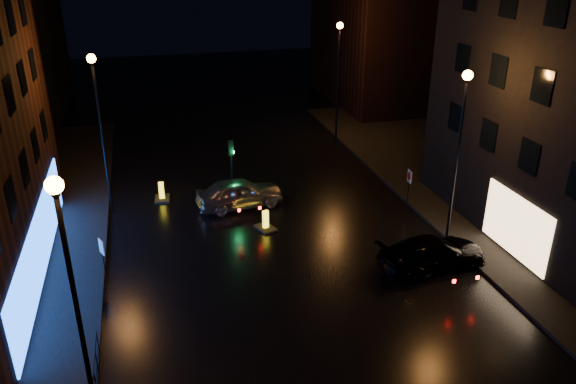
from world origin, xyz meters
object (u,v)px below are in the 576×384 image
Objects in this scene: dark_sedan at (433,253)px; silver_hatchback at (240,193)px; bollard_near at (266,225)px; bollard_far at (162,196)px; road_sign_left at (102,251)px; traffic_signal at (233,189)px; road_sign_right at (409,180)px.

silver_hatchback is at bearing 33.91° from dark_sedan.
dark_sedan is 3.69× the size of bollard_near.
bollard_far is 8.50m from road_sign_left.
traffic_signal is at bearing 81.68° from bollard_near.
bollard_near is 0.65× the size of road_sign_right.
traffic_signal is 12.18m from dark_sedan.
traffic_signal is at bearing 30.65° from dark_sedan.
dark_sedan is 3.93× the size of bollard_far.
bollard_far is 0.63× the size of road_sign_left.
traffic_signal is 9.82m from road_sign_right.
dark_sedan is at bearing -146.73° from silver_hatchback.
dark_sedan is (7.29, -9.75, 0.22)m from traffic_signal.
road_sign_right reaches higher than dark_sedan.
dark_sedan is 8.40m from bollard_near.
road_sign_left reaches higher than bollard_far.
bollard_near is at bearing 42.96° from dark_sedan.
bollard_near is at bearing -172.19° from silver_hatchback.
silver_hatchback is 2.32× the size of road_sign_left.
road_sign_left is (-6.88, -5.93, 0.72)m from silver_hatchback.
traffic_signal is at bearing 23.49° from road_sign_left.
bollard_far is 0.61× the size of road_sign_right.
road_sign_left is (-7.65, -2.96, 1.30)m from bollard_near.
dark_sedan is 2.39× the size of road_sign_right.
dark_sedan is 2.47× the size of road_sign_left.
road_sign_left is 0.97× the size of road_sign_right.
road_sign_right is (15.77, 3.62, 0.05)m from road_sign_left.
bollard_near is (0.95, -4.26, -0.28)m from traffic_signal.
silver_hatchback reaches higher than dark_sedan.
silver_hatchback is at bearing -81.99° from traffic_signal.
silver_hatchback is 3.12m from bollard_near.
road_sign_right reaches higher than silver_hatchback.
dark_sedan reaches higher than bollard_far.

